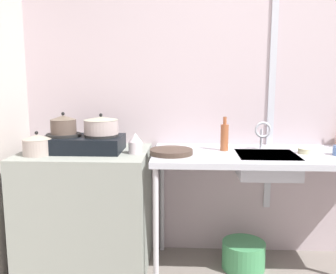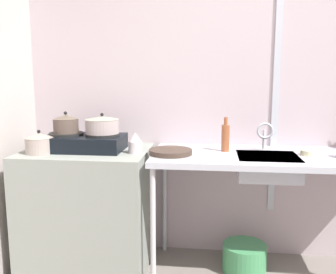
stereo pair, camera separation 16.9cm
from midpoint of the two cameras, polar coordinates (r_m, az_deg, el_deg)
wall_back at (r=3.03m, az=18.92°, el=5.54°), size 4.79×0.10×2.49m
wall_metal_strip at (r=2.95m, az=17.89°, el=7.93°), size 0.05×0.01×1.99m
counter_concrete at (r=2.87m, az=-10.43°, el=-10.72°), size 0.90×0.67×0.89m
counter_sink at (r=2.69m, az=18.43°, el=-3.81°), size 1.75×0.67×0.89m
stove at (r=2.74m, az=-10.95°, el=-0.77°), size 0.56×0.35×0.13m
pot_on_left_burner at (r=2.76m, az=-13.72°, el=2.00°), size 0.18×0.18×0.15m
pot_on_right_burner at (r=2.68m, az=-8.28°, el=1.87°), size 0.24×0.24×0.15m
pot_beside_stove at (r=2.71m, az=-17.44°, el=-0.91°), size 0.20×0.20×0.16m
percolator at (r=2.59m, az=-3.18°, el=-0.96°), size 0.10×0.10×0.14m
sink_basin at (r=2.64m, az=16.79°, el=-4.35°), size 0.41×0.38×0.15m
faucet at (r=2.77m, az=16.34°, el=0.66°), size 0.12×0.07×0.21m
frying_pan at (r=2.56m, az=2.29°, el=-2.28°), size 0.30×0.30×0.03m
small_bowl_on_drainboard at (r=2.73m, az=22.48°, el=-2.24°), size 0.11×0.11×0.04m
bottle_by_sink at (r=2.69m, az=10.59°, el=-0.04°), size 0.06×0.06×0.25m
bucket_on_floor at (r=2.94m, az=13.33°, el=-17.54°), size 0.32×0.32×0.20m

